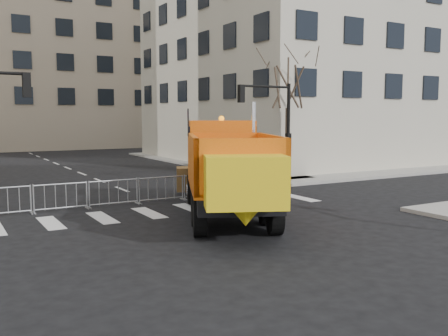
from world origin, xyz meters
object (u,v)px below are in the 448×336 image
cop_a (214,179)px  cop_b (206,179)px  plow_truck (228,167)px  cop_c (206,177)px  newspaper_box (273,180)px

cop_a → cop_b: (-0.41, 0.00, 0.03)m
cop_b → plow_truck: bearing=104.2°
plow_truck → cop_b: bearing=7.2°
cop_c → newspaper_box: size_ratio=1.86×
plow_truck → newspaper_box: bearing=-27.4°
cop_c → newspaper_box: (3.38, -0.26, -0.32)m
cop_a → cop_c: (-0.42, 0.00, 0.13)m
newspaper_box → cop_c: bearing=164.4°
cop_a → cop_b: bearing=-25.5°
cop_c → cop_b: bearing=124.8°
cop_b → newspaper_box: cop_b is taller
cop_a → cop_c: size_ratio=0.87×
plow_truck → newspaper_box: plow_truck is taller
cop_c → newspaper_box: bearing=120.5°
cop_b → newspaper_box: (3.37, -0.26, -0.22)m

